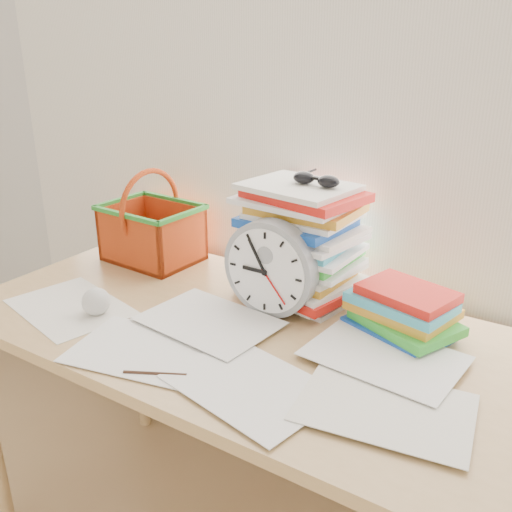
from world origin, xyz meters
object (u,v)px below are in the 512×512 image
Objects in this scene: clock at (271,268)px; basket at (151,217)px; book_stack at (408,312)px; desk at (238,352)px; paper_stack at (299,242)px.

basket reaches higher than clock.
desk is at bearing -152.42° from book_stack.
desk is at bearing -107.73° from clock.
clock is at bearing -92.90° from paper_stack.
paper_stack is 1.18× the size of book_stack.
desk is at bearing -99.45° from paper_stack.
paper_stack is at bearing 80.55° from desk.
book_stack is at bearing -8.60° from paper_stack.
desk is 0.42m from book_stack.
clock reaches higher than desk.
book_stack reaches higher than desk.
desk is 0.56m from basket.
paper_stack is 0.50m from basket.
clock is 0.94× the size of book_stack.
desk is at bearing -22.11° from basket.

